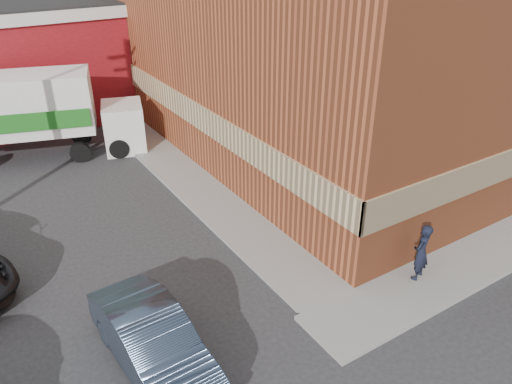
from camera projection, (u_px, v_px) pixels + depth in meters
ground at (310, 312)px, 12.73m from camera, size 90.00×90.00×0.00m
brick_building at (343, 32)px, 21.22m from camera, size 14.25×18.25×9.36m
sidewalk_west at (181, 174)px, 19.67m from camera, size 1.80×18.00×0.12m
man at (421, 252)px, 13.42m from camera, size 0.71×0.58×1.67m
sedan at (154, 342)px, 10.89m from camera, size 1.72×4.30×1.39m
box_truck at (40, 110)px, 20.35m from camera, size 7.50×4.17×3.55m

